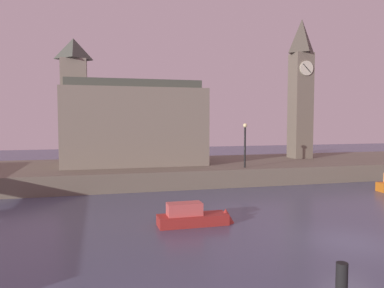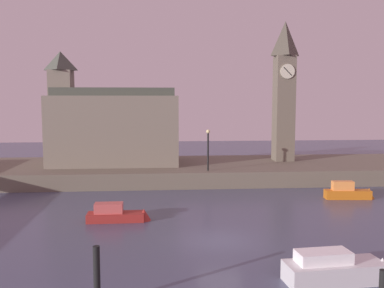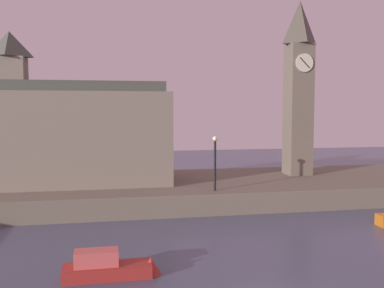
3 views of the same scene
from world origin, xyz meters
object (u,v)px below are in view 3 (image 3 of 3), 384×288
clock_tower (299,85)px  streetlamp (215,157)px  parliament_hall (79,132)px  boat_dinghy_red (116,267)px

clock_tower → streetlamp: (-8.83, -6.09, -5.25)m
clock_tower → parliament_hall: (-18.18, -0.81, -3.77)m
parliament_hall → clock_tower: bearing=2.5°
boat_dinghy_red → clock_tower: bearing=46.6°
parliament_hall → boat_dinghy_red: size_ratio=2.99×
parliament_hall → boat_dinghy_red: (2.35, -15.96, -4.93)m
clock_tower → parliament_hall: clock_tower is taller
clock_tower → streetlamp: size_ratio=3.88×
parliament_hall → streetlamp: size_ratio=3.38×
clock_tower → boat_dinghy_red: 24.64m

